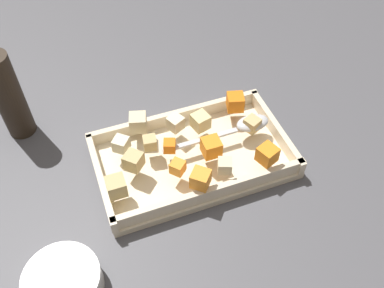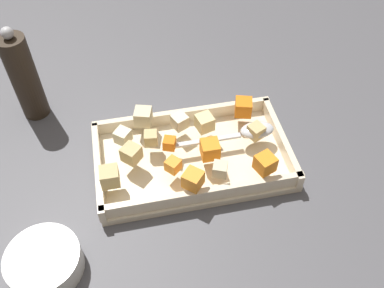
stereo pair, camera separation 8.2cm
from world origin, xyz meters
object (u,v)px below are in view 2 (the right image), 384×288
object	(u,v)px
serving_spoon	(250,131)
pepper_mill	(24,77)
baking_dish	(192,158)
small_prep_bowl	(45,262)

from	to	relation	value
serving_spoon	pepper_mill	bearing A→B (deg)	-25.33
baking_dish	serving_spoon	size ratio (longest dim) A/B	1.68
pepper_mill	serving_spoon	bearing A→B (deg)	155.12
serving_spoon	small_prep_bowl	world-z (taller)	serving_spoon
baking_dish	serving_spoon	bearing A→B (deg)	-175.28
serving_spoon	pepper_mill	distance (m)	0.48
pepper_mill	small_prep_bowl	world-z (taller)	pepper_mill
baking_dish	pepper_mill	size ratio (longest dim) A/B	1.72
serving_spoon	small_prep_bowl	distance (m)	0.44
baking_dish	pepper_mill	world-z (taller)	pepper_mill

